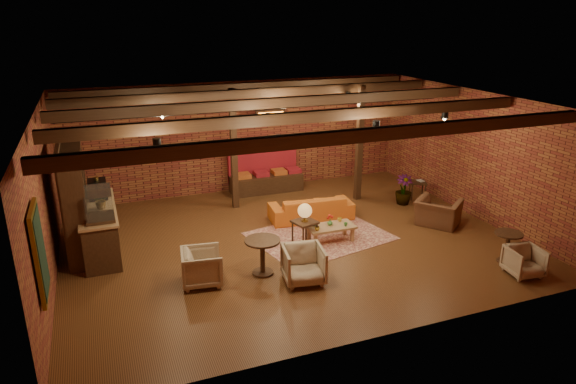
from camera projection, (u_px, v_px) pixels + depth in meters
name	position (u px, v px, depth m)	size (l,w,h in m)	color
floor	(291.00, 241.00, 11.89)	(10.00, 10.00, 0.00)	#39200E
ceiling	(291.00, 103.00, 10.84)	(10.00, 8.00, 0.02)	black
wall_back	(241.00, 137.00, 14.89)	(10.00, 0.02, 3.20)	maroon
wall_front	(386.00, 247.00, 7.84)	(10.00, 0.02, 3.20)	maroon
wall_left	(44.00, 203.00, 9.67)	(0.02, 8.00, 3.20)	maroon
wall_right	(474.00, 154.00, 13.06)	(0.02, 8.00, 3.20)	maroon
ceiling_beams	(291.00, 108.00, 10.88)	(9.80, 6.40, 0.22)	black
ceiling_pipe	(267.00, 107.00, 12.36)	(0.12, 0.12, 9.60)	black
post_left	(234.00, 150.00, 13.45)	(0.16, 0.16, 3.20)	black
post_right	(359.00, 144.00, 14.08)	(0.16, 0.16, 3.20)	black
service_counter	(98.00, 217.00, 11.12)	(0.80, 2.50, 1.60)	black
plant_counter	(101.00, 196.00, 11.20)	(0.35, 0.39, 0.30)	#337F33
shelving_hutch	(76.00, 201.00, 10.94)	(0.52, 2.00, 2.40)	black
chalkboard_menu	(40.00, 253.00, 7.67)	(0.08, 0.96, 1.46)	black
banquette	(266.00, 175.00, 15.06)	(2.10, 0.70, 1.00)	maroon
service_sign	(270.00, 115.00, 14.05)	(0.86, 0.06, 0.30)	orange
ceiling_spotlights	(291.00, 119.00, 10.95)	(6.40, 4.40, 0.28)	black
rug	(320.00, 236.00, 12.14)	(3.01, 2.30, 0.01)	maroon
sofa	(311.00, 208.00, 13.06)	(2.11, 0.82, 0.62)	#C65D1B
coffee_table	(330.00, 227.00, 11.77)	(1.11, 0.56, 0.63)	#A27D4B
side_table_lamp	(305.00, 214.00, 11.40)	(0.59, 0.59, 1.01)	black
round_table_left	(263.00, 251.00, 10.23)	(0.72, 0.72, 0.75)	black
armchair_a	(202.00, 265.00, 9.89)	(0.76, 0.71, 0.78)	beige
armchair_b	(304.00, 263.00, 9.97)	(0.77, 0.72, 0.79)	beige
armchair_right	(438.00, 208.00, 12.65)	(1.01, 0.66, 0.89)	brown
side_table_book	(418.00, 183.00, 14.47)	(0.60, 0.60, 0.53)	black
round_table_right	(508.00, 243.00, 10.74)	(0.57, 0.57, 0.67)	black
armchair_far	(525.00, 260.00, 10.24)	(0.64, 0.60, 0.65)	beige
plant_tall	(406.00, 161.00, 13.80)	(1.38, 1.38, 2.46)	#4C7F4C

